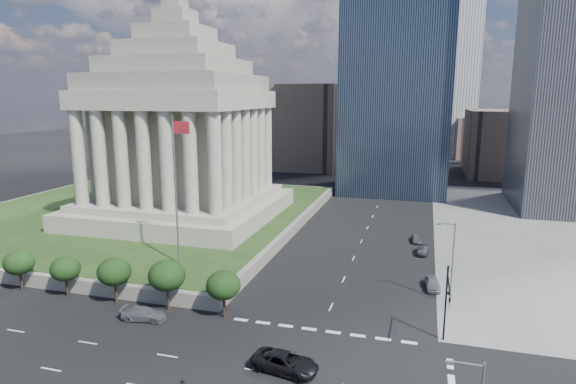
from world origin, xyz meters
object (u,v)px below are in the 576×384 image
(flagpole, at_px, (176,183))
(suv_grey, at_px, (144,314))
(war_memorial, at_px, (180,112))
(parked_sedan_far, at_px, (416,239))
(traffic_signal_ne, at_px, (447,299))
(pickup_truck, at_px, (285,362))
(parked_sedan_near, at_px, (432,283))
(parked_sedan_mid, at_px, (423,250))
(street_lamp_north, at_px, (451,258))

(flagpole, bearing_deg, suv_grey, -79.27)
(war_memorial, xyz_separation_m, parked_sedan_far, (43.00, 1.07, -20.76))
(parked_sedan_far, bearing_deg, traffic_signal_ne, -91.39)
(suv_grey, distance_m, parked_sedan_far, 47.47)
(suv_grey, bearing_deg, flagpole, 2.02)
(war_memorial, relative_size, pickup_truck, 6.32)
(war_memorial, xyz_separation_m, parked_sedan_near, (45.50, -18.97, -20.66))
(pickup_truck, bearing_deg, traffic_signal_ne, -50.42)
(parked_sedan_mid, bearing_deg, war_memorial, 179.85)
(flagpole, bearing_deg, parked_sedan_near, 8.58)
(flagpole, xyz_separation_m, parked_sedan_near, (33.33, 5.03, -12.37))
(parked_sedan_near, bearing_deg, pickup_truck, -124.96)
(street_lamp_north, xyz_separation_m, suv_grey, (-32.69, -14.00, -4.94))
(suv_grey, bearing_deg, war_memorial, 12.87)
(flagpole, height_order, suv_grey, flagpole)
(street_lamp_north, bearing_deg, flagpole, -178.37)
(pickup_truck, bearing_deg, parked_sedan_far, -3.93)
(traffic_signal_ne, relative_size, street_lamp_north, 0.80)
(flagpole, relative_size, street_lamp_north, 2.00)
(suv_grey, bearing_deg, pickup_truck, -115.30)
(parked_sedan_near, bearing_deg, parked_sedan_far, 91.10)
(traffic_signal_ne, bearing_deg, war_memorial, 143.58)
(street_lamp_north, xyz_separation_m, parked_sedan_far, (-4.33, 24.07, -5.03))
(suv_grey, distance_m, parked_sedan_mid, 43.54)
(pickup_truck, bearing_deg, flagpole, 57.62)
(war_memorial, xyz_separation_m, street_lamp_north, (47.33, -23.00, -15.74))
(flagpole, height_order, street_lamp_north, flagpole)
(war_memorial, distance_m, parked_sedan_mid, 49.10)
(war_memorial, height_order, traffic_signal_ne, war_memorial)
(traffic_signal_ne, relative_size, pickup_truck, 1.30)
(flagpole, xyz_separation_m, parked_sedan_mid, (32.05, 18.95, -12.44))
(pickup_truck, height_order, parked_sedan_far, pickup_truck)
(suv_grey, relative_size, parked_sedan_near, 1.15)
(traffic_signal_ne, height_order, street_lamp_north, street_lamp_north)
(parked_sedan_near, relative_size, parked_sedan_mid, 1.06)
(pickup_truck, relative_size, parked_sedan_mid, 1.51)
(parked_sedan_near, distance_m, parked_sedan_mid, 13.98)
(street_lamp_north, relative_size, parked_sedan_far, 2.68)
(pickup_truck, xyz_separation_m, suv_grey, (-17.94, 5.34, -0.14))
(war_memorial, xyz_separation_m, traffic_signal_ne, (46.50, -34.30, -16.15))
(parked_sedan_near, bearing_deg, parked_sedan_mid, 89.23)
(war_memorial, height_order, parked_sedan_far, war_memorial)
(pickup_truck, xyz_separation_m, parked_sedan_mid, (11.65, 37.29, -0.18))
(pickup_truck, height_order, parked_sedan_mid, pickup_truck)
(flagpole, distance_m, suv_grey, 18.13)
(parked_sedan_near, distance_m, parked_sedan_far, 20.20)
(suv_grey, height_order, parked_sedan_near, parked_sedan_near)
(traffic_signal_ne, bearing_deg, parked_sedan_far, 95.65)
(war_memorial, distance_m, suv_grey, 44.84)
(war_memorial, xyz_separation_m, flagpole, (12.17, -24.00, -8.29))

